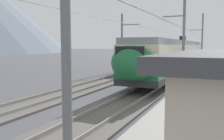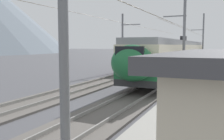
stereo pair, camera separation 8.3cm
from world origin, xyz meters
name	(u,v)px [view 1 (the left image)]	position (x,y,z in m)	size (l,w,h in m)	color
ground_plane	(153,96)	(0.00, 0.00, 0.00)	(400.00, 400.00, 0.00)	#4C4C51
track_near	(141,94)	(0.00, 0.84, 0.07)	(120.00, 3.00, 0.28)	#5B5651
track_far	(80,89)	(0.00, 5.61, 0.07)	(120.00, 3.00, 0.28)	#5B5651
train_near_platform	(175,55)	(12.73, 0.84, 2.23)	(30.44, 3.02, 4.27)	#2D2D30
train_far_track	(162,52)	(26.86, 5.61, 2.23)	(33.36, 2.89, 4.27)	#2D2D30
catenary_mast_west	(61,4)	(-11.14, -0.78, 4.29)	(44.14, 2.03, 8.30)	slate
catenary_mast_mid	(182,35)	(6.78, -0.78, 4.24)	(44.14, 2.03, 8.17)	slate
catenary_mast_east	(201,39)	(26.10, -0.78, 4.30)	(44.14, 2.03, 8.34)	slate
catenary_mast_far_side	(123,41)	(13.74, 7.63, 3.90)	(44.14, 2.49, 7.34)	slate
platform_sign	(195,73)	(-1.74, -2.81, 1.82)	(0.70, 0.08, 2.06)	#59595B
passenger_walking	(196,104)	(-6.81, -3.38, 1.25)	(0.53, 0.22, 1.69)	#383842
handbag_beside_passenger	(199,121)	(-6.03, -3.46, 0.44)	(0.32, 0.18, 0.40)	#472D1E
handbag_near_sign	(200,98)	(-1.74, -3.11, 0.46)	(0.32, 0.18, 0.43)	black
potted_plant_platform_edge	(195,76)	(5.89, -2.06, 0.75)	(0.58, 0.58, 0.80)	brown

